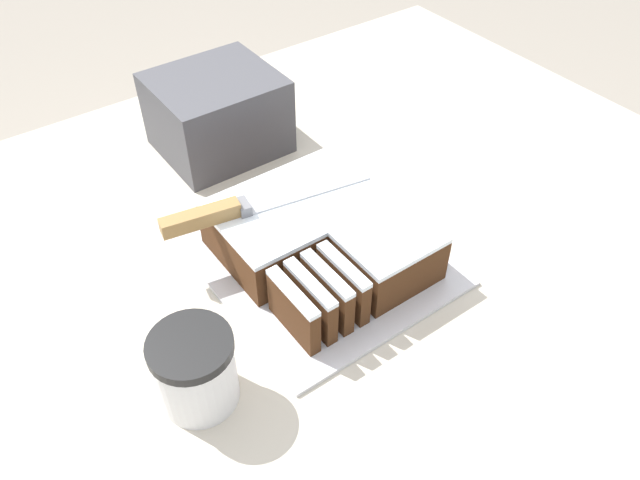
{
  "coord_description": "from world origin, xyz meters",
  "views": [
    {
      "loc": [
        -0.4,
        -0.55,
        1.6
      ],
      "look_at": [
        -0.03,
        -0.04,
        1.0
      ],
      "focal_mm": 35.0,
      "sensor_mm": 36.0,
      "label": 1
    }
  ],
  "objects_px": {
    "cake": "(321,235)",
    "storage_box": "(219,113)",
    "cake_board": "(320,260)",
    "coffee_cup": "(195,370)",
    "knife": "(228,211)"
  },
  "relations": [
    {
      "from": "coffee_cup",
      "to": "storage_box",
      "type": "relative_size",
      "value": 0.51
    },
    {
      "from": "cake",
      "to": "coffee_cup",
      "type": "relative_size",
      "value": 2.6
    },
    {
      "from": "cake_board",
      "to": "coffee_cup",
      "type": "relative_size",
      "value": 3.27
    },
    {
      "from": "coffee_cup",
      "to": "storage_box",
      "type": "height_order",
      "value": "storage_box"
    },
    {
      "from": "coffee_cup",
      "to": "cake",
      "type": "bearing_deg",
      "value": 22.8
    },
    {
      "from": "cake_board",
      "to": "cake",
      "type": "height_order",
      "value": "cake"
    },
    {
      "from": "cake",
      "to": "coffee_cup",
      "type": "height_order",
      "value": "coffee_cup"
    },
    {
      "from": "knife",
      "to": "coffee_cup",
      "type": "distance_m",
      "value": 0.24
    },
    {
      "from": "knife",
      "to": "cake",
      "type": "bearing_deg",
      "value": -25.4
    },
    {
      "from": "knife",
      "to": "storage_box",
      "type": "distance_m",
      "value": 0.29
    },
    {
      "from": "coffee_cup",
      "to": "storage_box",
      "type": "xyz_separation_m",
      "value": [
        0.28,
        0.44,
        0.02
      ]
    },
    {
      "from": "cake",
      "to": "storage_box",
      "type": "height_order",
      "value": "storage_box"
    },
    {
      "from": "cake",
      "to": "coffee_cup",
      "type": "xyz_separation_m",
      "value": [
        -0.25,
        -0.11,
        0.01
      ]
    },
    {
      "from": "storage_box",
      "to": "coffee_cup",
      "type": "bearing_deg",
      "value": -122.32
    },
    {
      "from": "coffee_cup",
      "to": "storage_box",
      "type": "distance_m",
      "value": 0.52
    }
  ]
}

